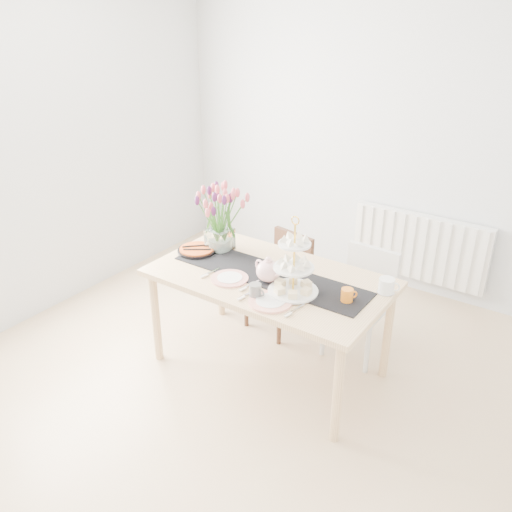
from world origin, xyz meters
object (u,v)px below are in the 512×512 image
Objects in this scene: teapot at (268,271)px; mug_orange at (347,295)px; tart_tin at (197,250)px; plate_right at (270,302)px; tulip_vase at (219,208)px; plate_left at (230,278)px; dining_table at (270,285)px; mug_grey at (255,291)px; cream_jug at (386,286)px; chair_white at (364,294)px; cake_stand at (294,274)px; chair_brown at (284,274)px; radiator at (419,247)px.

teapot is 2.87× the size of mug_orange.
tart_tin reaches higher than plate_right.
tart_tin is 3.14× the size of mug_orange.
tulip_vase is at bearing 49.33° from tart_tin.
tulip_vase is 2.44× the size of plate_left.
dining_table is at bearing -0.10° from tart_tin.
mug_grey is at bearing -22.14° from tart_tin.
teapot is 0.76m from cream_jug.
chair_white is at bearing 77.95° from teapot.
chair_brown is at bearing 125.09° from cake_stand.
radiator is 2.04m from mug_grey.
chair_brown is (-0.71, -1.12, -0.00)m from radiator.
dining_table is at bearing -57.99° from chair_brown.
cream_jug reaches higher than mug_grey.
dining_table is 0.59m from mug_orange.
plate_right is (-0.24, -0.89, 0.29)m from chair_white.
teapot reaches higher than chair_white.
radiator is 1.52m from cream_jug.
tart_tin is at bearing 161.07° from mug_grey.
dining_table is 5.66× the size of tart_tin.
radiator is 1.49× the size of chair_white.
cream_jug is 0.75m from plate_right.
plate_right is (-0.28, -1.97, 0.31)m from radiator.
teapot reaches higher than radiator.
cream_jug is 1.02m from plate_left.
cake_stand is 1.73× the size of plate_right.
mug_grey is at bearing 179.39° from plate_right.
plate_left is at bearing -44.32° from tulip_vase.
dining_table is 0.18m from teapot.
plate_right is (0.39, -0.10, 0.00)m from plate_left.
teapot is 0.69m from tart_tin.
tulip_vase is 2.24× the size of plate_right.
cream_jug is (0.96, -0.34, 0.35)m from chair_brown.
chair_brown is 7.71× the size of cream_jug.
cake_stand reaches higher than chair_white.
cream_jug reaches higher than plate_right.
tart_tin is 0.49m from plate_left.
mug_orange is at bearing -132.20° from cream_jug.
mug_grey is (0.61, -0.43, -0.29)m from tulip_vase.
plate_right is (-0.05, -0.18, -0.13)m from cake_stand.
chair_brown is 1.28× the size of tulip_vase.
tulip_vase reaches higher than teapot.
chair_brown is 1.65× the size of cake_stand.
cake_stand is 5.10× the size of mug_grey.
chair_brown is at bearing 92.67° from plate_left.
mug_grey reaches higher than radiator.
teapot is at bearing -20.59° from tulip_vase.
cream_jug is at bearing 41.64° from mug_grey.
tulip_vase is 0.80m from mug_grey.
tulip_vase reaches higher than chair_brown.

